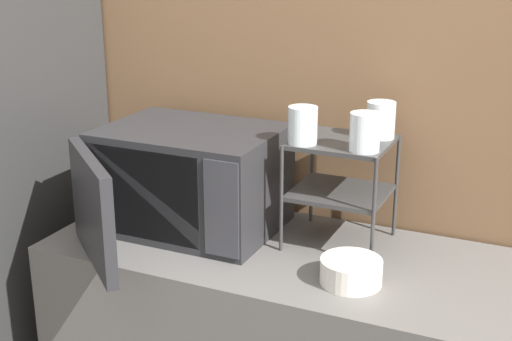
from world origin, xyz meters
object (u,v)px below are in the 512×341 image
Objects in this scene: microwave at (186,180)px; glass_front_left at (303,125)px; bowl at (351,272)px; glass_front_right at (365,132)px; dish_rack at (341,170)px; glass_back_right at (381,120)px.

glass_front_left is at bearing 1.73° from microwave.
microwave is at bearing 165.78° from bowl.
glass_front_right is (0.17, 0.00, 0.00)m from glass_front_left.
dish_rack is 3.02× the size of glass_front_left.
microwave is 6.53× the size of glass_front_left.
dish_rack is 1.94× the size of bowl.
glass_front_right is (-0.00, -0.14, 0.00)m from glass_back_right.
dish_rack is at bearing -141.05° from glass_back_right.
microwave is 2.17× the size of dish_rack.
glass_front_left and glass_front_right have the same top height.
glass_back_right is 0.14m from glass_front_right.
dish_rack is 3.02× the size of glass_back_right.
glass_back_right reaches higher than microwave.
glass_back_right and glass_front_right have the same top height.
bowl is at bearing -37.66° from glass_front_left.
glass_front_right is at bearing 1.42° from microwave.
glass_front_left is 1.00× the size of glass_front_right.
dish_rack is 0.17m from glass_front_right.
microwave is 6.53× the size of glass_front_right.
glass_front_left is (-0.09, -0.07, 0.13)m from dish_rack.
microwave is 4.20× the size of bowl.
glass_front_left is at bearing -140.33° from glass_back_right.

